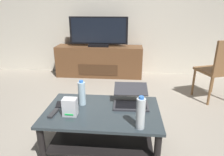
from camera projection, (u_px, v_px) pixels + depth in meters
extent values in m
plane|color=#9E9384|center=(113.00, 136.00, 2.28)|extent=(7.68, 7.68, 0.00)
cube|color=beige|center=(123.00, 6.00, 4.05)|extent=(6.40, 0.12, 2.80)
cube|color=#2D383D|center=(102.00, 111.00, 1.92)|extent=(1.10, 0.69, 0.03)
cube|color=black|center=(103.00, 136.00, 2.02)|extent=(0.97, 0.60, 0.02)
cylinder|color=black|center=(42.00, 148.00, 1.77)|extent=(0.06, 0.06, 0.43)
cylinder|color=black|center=(157.00, 155.00, 1.68)|extent=(0.06, 0.06, 0.43)
cylinder|color=black|center=(63.00, 114.00, 2.32)|extent=(0.06, 0.06, 0.43)
cylinder|color=black|center=(151.00, 118.00, 2.24)|extent=(0.06, 0.06, 0.43)
cube|color=brown|center=(99.00, 61.00, 4.15)|extent=(1.75, 0.43, 0.63)
cube|color=#432A18|center=(98.00, 70.00, 3.99)|extent=(0.79, 0.01, 0.22)
cube|color=black|center=(99.00, 45.00, 4.02)|extent=(0.40, 0.20, 0.05)
cube|color=black|center=(99.00, 30.00, 3.92)|extent=(1.15, 0.04, 0.53)
cube|color=black|center=(98.00, 31.00, 3.90)|extent=(1.07, 0.01, 0.48)
cube|color=brown|center=(214.00, 71.00, 3.06)|extent=(0.56, 0.56, 0.04)
cylinder|color=brown|center=(213.00, 80.00, 3.36)|extent=(0.04, 0.04, 0.44)
cylinder|color=brown|center=(193.00, 82.00, 3.27)|extent=(0.04, 0.04, 0.44)
cylinder|color=brown|center=(210.00, 91.00, 2.92)|extent=(0.04, 0.04, 0.44)
cube|color=#333338|center=(131.00, 105.00, 1.99)|extent=(0.35, 0.24, 0.02)
cube|color=black|center=(131.00, 104.00, 1.99)|extent=(0.31, 0.19, 0.00)
cube|color=#333338|center=(131.00, 89.00, 2.09)|extent=(0.35, 0.23, 0.06)
cube|color=#3F8CD8|center=(131.00, 89.00, 2.08)|extent=(0.32, 0.21, 0.05)
cube|color=silver|center=(70.00, 107.00, 1.81)|extent=(0.13, 0.09, 0.16)
cube|color=#19D84C|center=(69.00, 115.00, 1.78)|extent=(0.08, 0.00, 0.01)
cylinder|color=silver|center=(141.00, 114.00, 1.60)|extent=(0.07, 0.07, 0.26)
cylinder|color=blue|center=(141.00, 98.00, 1.55)|extent=(0.04, 0.04, 0.02)
cylinder|color=silver|center=(82.00, 93.00, 2.00)|extent=(0.07, 0.07, 0.24)
cylinder|color=blue|center=(81.00, 81.00, 1.95)|extent=(0.04, 0.04, 0.02)
cube|color=black|center=(60.00, 104.00, 2.02)|extent=(0.10, 0.15, 0.01)
cube|color=#2D2D30|center=(53.00, 113.00, 1.85)|extent=(0.06, 0.16, 0.02)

